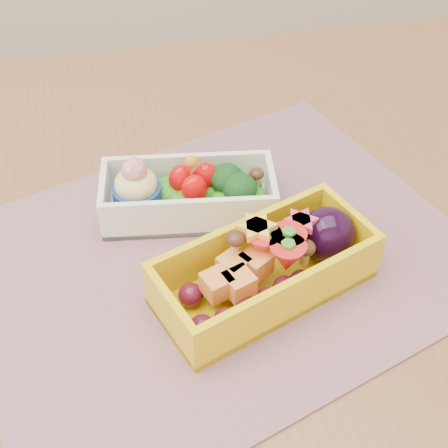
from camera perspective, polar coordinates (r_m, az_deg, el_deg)
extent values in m
cube|color=brown|center=(0.61, -3.33, -3.35)|extent=(1.20, 0.80, 0.04)
cylinder|color=brown|center=(1.26, 19.65, 0.19)|extent=(0.06, 0.06, 0.71)
cube|color=#9F6E73|center=(0.58, -0.62, -3.17)|extent=(0.54, 0.48, 0.00)
cube|color=white|center=(0.61, -3.30, 2.74)|extent=(0.18, 0.10, 0.05)
ellipsoid|color=#58B525|center=(0.62, -3.28, 2.29)|extent=(0.17, 0.08, 0.02)
cylinder|color=#133E95|center=(0.61, -7.98, 2.34)|extent=(0.05, 0.05, 0.03)
sphere|color=red|center=(0.59, -8.32, 4.95)|extent=(0.03, 0.03, 0.03)
ellipsoid|color=red|center=(0.61, -3.94, 4.16)|extent=(0.03, 0.02, 0.03)
ellipsoid|color=red|center=(0.60, -2.76, 3.24)|extent=(0.03, 0.02, 0.03)
ellipsoid|color=red|center=(0.61, -1.69, 4.40)|extent=(0.03, 0.02, 0.03)
sphere|color=orange|center=(0.59, -3.07, 5.78)|extent=(0.01, 0.01, 0.01)
ellipsoid|color=black|center=(0.61, 0.21, 4.24)|extent=(0.03, 0.03, 0.03)
ellipsoid|color=black|center=(0.60, 1.48, 3.31)|extent=(0.03, 0.03, 0.03)
ellipsoid|color=#3F2111|center=(0.61, 3.04, 4.65)|extent=(0.02, 0.02, 0.01)
cube|color=yellow|center=(0.54, 3.81, -4.27)|extent=(0.21, 0.15, 0.05)
ellipsoid|color=#4E0E20|center=(0.53, 0.56, -6.94)|extent=(0.11, 0.08, 0.02)
cube|color=orange|center=(0.52, 1.08, -4.67)|extent=(0.06, 0.06, 0.02)
cone|color=red|center=(0.53, 3.59, -2.04)|extent=(0.04, 0.04, 0.03)
cone|color=red|center=(0.54, 5.89, -2.03)|extent=(0.04, 0.04, 0.03)
cone|color=red|center=(0.53, 5.83, -3.17)|extent=(0.04, 0.04, 0.03)
cylinder|color=yellow|center=(0.52, 3.05, -0.31)|extent=(0.04, 0.04, 0.01)
cylinder|color=#E53F5B|center=(0.54, 7.13, 0.24)|extent=(0.03, 0.03, 0.01)
ellipsoid|color=#3F2111|center=(0.53, 1.01, -2.74)|extent=(0.02, 0.02, 0.01)
ellipsoid|color=#3F2111|center=(0.54, 7.50, -2.87)|extent=(0.02, 0.02, 0.01)
ellipsoid|color=black|center=(0.57, 9.50, -1.02)|extent=(0.05, 0.05, 0.05)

